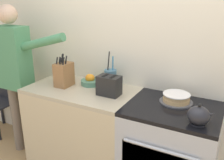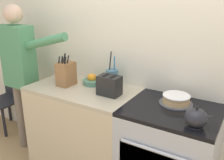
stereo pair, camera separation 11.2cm
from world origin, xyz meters
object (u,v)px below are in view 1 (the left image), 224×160
(person_baker, at_px, (16,70))
(dining_chair, at_px, (3,97))
(stove_range, at_px, (169,157))
(fruit_bowl, at_px, (91,81))
(utensil_crock, at_px, (110,77))
(layer_cake, at_px, (176,98))
(knife_block, at_px, (64,74))
(toaster, at_px, (109,86))
(tea_kettle, at_px, (199,116))

(person_baker, height_order, dining_chair, person_baker)
(stove_range, relative_size, person_baker, 0.55)
(fruit_bowl, bearing_deg, utensil_crock, 18.81)
(layer_cake, xyz_separation_m, knife_block, (-1.05, -0.11, 0.08))
(knife_block, bearing_deg, toaster, 0.11)
(toaster, bearing_deg, person_baker, -178.32)
(layer_cake, xyz_separation_m, tea_kettle, (0.22, -0.29, 0.03))
(knife_block, relative_size, utensil_crock, 0.96)
(stove_range, bearing_deg, tea_kettle, -40.13)
(layer_cake, xyz_separation_m, toaster, (-0.56, -0.11, 0.05))
(knife_block, bearing_deg, fruit_bowl, 36.05)
(knife_block, distance_m, fruit_bowl, 0.26)
(person_baker, bearing_deg, knife_block, -5.67)
(fruit_bowl, bearing_deg, person_baker, -167.61)
(knife_block, height_order, utensil_crock, utensil_crock)
(tea_kettle, distance_m, utensil_crock, 0.97)
(stove_range, height_order, layer_cake, layer_cake)
(utensil_crock, xyz_separation_m, person_baker, (-1.01, -0.24, -0.00))
(stove_range, xyz_separation_m, tea_kettle, (0.22, -0.18, 0.52))
(stove_range, height_order, tea_kettle, tea_kettle)
(person_baker, bearing_deg, stove_range, -7.25)
(layer_cake, relative_size, toaster, 1.27)
(person_baker, bearing_deg, utensil_crock, 5.00)
(tea_kettle, distance_m, dining_chair, 2.59)
(toaster, bearing_deg, layer_cake, 11.45)
(layer_cake, xyz_separation_m, person_baker, (-1.67, -0.15, 0.05))
(stove_range, height_order, utensil_crock, utensil_crock)
(fruit_bowl, relative_size, toaster, 0.94)
(stove_range, relative_size, knife_block, 2.89)
(stove_range, bearing_deg, toaster, -179.32)
(tea_kettle, relative_size, toaster, 0.87)
(utensil_crock, xyz_separation_m, fruit_bowl, (-0.18, -0.06, -0.04))
(dining_chair, bearing_deg, stove_range, -25.60)
(stove_range, height_order, knife_block, knife_block)
(stove_range, relative_size, layer_cake, 3.39)
(knife_block, distance_m, utensil_crock, 0.44)
(stove_range, xyz_separation_m, person_baker, (-1.68, -0.04, 0.54))
(layer_cake, bearing_deg, tea_kettle, -52.26)
(layer_cake, distance_m, dining_chair, 2.34)
(layer_cake, xyz_separation_m, utensil_crock, (-0.66, 0.10, 0.05))
(utensil_crock, bearing_deg, person_baker, -166.41)
(utensil_crock, height_order, fruit_bowl, utensil_crock)
(layer_cake, height_order, tea_kettle, tea_kettle)
(toaster, bearing_deg, stove_range, 0.68)
(tea_kettle, xyz_separation_m, knife_block, (-1.27, 0.17, 0.05))
(layer_cake, bearing_deg, person_baker, -175.00)
(layer_cake, height_order, knife_block, knife_block)
(tea_kettle, xyz_separation_m, dining_chair, (-2.51, 0.40, -0.51))
(stove_range, xyz_separation_m, knife_block, (-1.06, -0.01, 0.57))
(toaster, bearing_deg, utensil_crock, 115.56)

